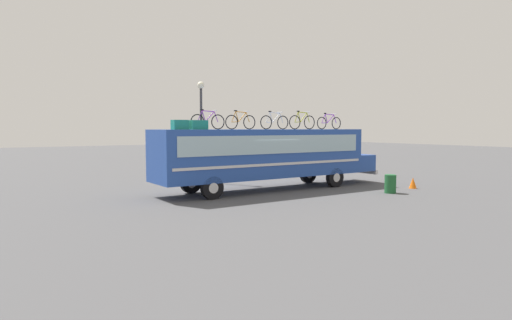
# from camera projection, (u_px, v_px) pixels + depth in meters

# --- Properties ---
(ground_plane) EXTENTS (120.00, 120.00, 0.00)m
(ground_plane) POSITION_uv_depth(u_px,v_px,m) (264.00, 190.00, 21.40)
(ground_plane) COLOR #4C4C4F
(bus) EXTENTS (12.33, 2.46, 2.96)m
(bus) POSITION_uv_depth(u_px,v_px,m) (268.00, 154.00, 21.41)
(bus) COLOR #23479E
(bus) RESTS_ON ground
(luggage_bag_1) EXTENTS (0.68, 0.42, 0.41)m
(luggage_bag_1) POSITION_uv_depth(u_px,v_px,m) (180.00, 125.00, 18.62)
(luggage_bag_1) COLOR #1E7F66
(luggage_bag_1) RESTS_ON bus
(luggage_bag_2) EXTENTS (0.75, 0.47, 0.40)m
(luggage_bag_2) POSITION_uv_depth(u_px,v_px,m) (198.00, 125.00, 19.06)
(luggage_bag_2) COLOR #1E7F66
(luggage_bag_2) RESTS_ON bus
(rooftop_bicycle_1) EXTENTS (1.71, 0.44, 0.91)m
(rooftop_bicycle_1) POSITION_uv_depth(u_px,v_px,m) (208.00, 121.00, 19.69)
(rooftop_bicycle_1) COLOR black
(rooftop_bicycle_1) RESTS_ON bus
(rooftop_bicycle_2) EXTENTS (1.67, 0.44, 0.91)m
(rooftop_bicycle_2) POSITION_uv_depth(u_px,v_px,m) (241.00, 121.00, 20.82)
(rooftop_bicycle_2) COLOR black
(rooftop_bicycle_2) RESTS_ON bus
(rooftop_bicycle_3) EXTENTS (1.69, 0.44, 0.90)m
(rooftop_bicycle_3) POSITION_uv_depth(u_px,v_px,m) (274.00, 122.00, 21.57)
(rooftop_bicycle_3) COLOR black
(rooftop_bicycle_3) RESTS_ON bus
(rooftop_bicycle_4) EXTENTS (1.68, 0.44, 0.95)m
(rooftop_bicycle_4) POSITION_uv_depth(u_px,v_px,m) (302.00, 122.00, 22.51)
(rooftop_bicycle_4) COLOR black
(rooftop_bicycle_4) RESTS_ON bus
(rooftop_bicycle_5) EXTENTS (1.71, 0.44, 0.88)m
(rooftop_bicycle_5) POSITION_uv_depth(u_px,v_px,m) (329.00, 122.00, 23.57)
(rooftop_bicycle_5) COLOR black
(rooftop_bicycle_5) RESTS_ON bus
(trash_bin) EXTENTS (0.53, 0.53, 0.86)m
(trash_bin) POSITION_uv_depth(u_px,v_px,m) (390.00, 184.00, 20.44)
(trash_bin) COLOR #1E592D
(trash_bin) RESTS_ON ground
(traffic_cone) EXTENTS (0.38, 0.38, 0.54)m
(traffic_cone) POSITION_uv_depth(u_px,v_px,m) (413.00, 183.00, 22.02)
(traffic_cone) COLOR orange
(traffic_cone) RESTS_ON ground
(street_lamp) EXTENTS (0.39, 0.39, 5.59)m
(street_lamp) POSITION_uv_depth(u_px,v_px,m) (201.00, 117.00, 24.36)
(street_lamp) COLOR #38383D
(street_lamp) RESTS_ON ground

